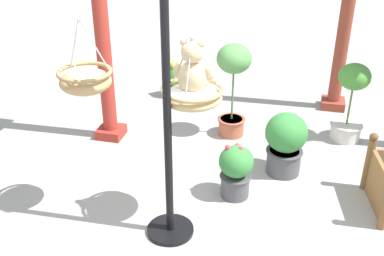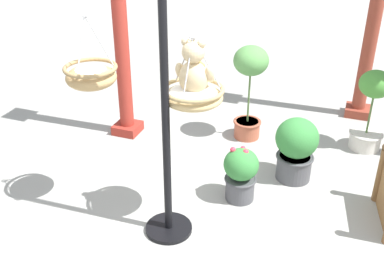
{
  "view_description": "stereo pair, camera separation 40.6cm",
  "coord_description": "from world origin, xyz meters",
  "px_view_note": "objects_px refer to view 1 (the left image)",
  "views": [
    {
      "loc": [
        0.86,
        -3.45,
        2.93
      ],
      "look_at": [
        -0.01,
        0.04,
        1.03
      ],
      "focal_mm": 43.71,
      "sensor_mm": 36.0,
      "label": 1
    },
    {
      "loc": [
        1.25,
        -3.33,
        2.93
      ],
      "look_at": [
        -0.01,
        0.04,
        1.03
      ],
      "focal_mm": 43.71,
      "sensor_mm": 36.0,
      "label": 2
    }
  ],
  "objects_px": {
    "potted_plant_tall_leafy": "(285,142)",
    "potted_plant_flowering_red": "(236,170)",
    "potted_plant_fern_front": "(175,80)",
    "potted_plant_small_succulent": "(233,80)",
    "greenhouse_pillar_right": "(103,39)",
    "hanging_basket_with_teddy": "(192,95)",
    "teddy_bear": "(193,71)",
    "greenhouse_pillar_left": "(348,8)",
    "potted_plant_bushy_green": "(351,100)",
    "hanging_basket_left_high": "(85,80)",
    "display_pole_central": "(168,156)"
  },
  "relations": [
    {
      "from": "hanging_basket_with_teddy",
      "to": "greenhouse_pillar_left",
      "type": "distance_m",
      "value": 3.27
    },
    {
      "from": "hanging_basket_left_high",
      "to": "potted_plant_bushy_green",
      "type": "relative_size",
      "value": 0.65
    },
    {
      "from": "potted_plant_flowering_red",
      "to": "potted_plant_bushy_green",
      "type": "bearing_deg",
      "value": 53.01
    },
    {
      "from": "greenhouse_pillar_left",
      "to": "potted_plant_fern_front",
      "type": "bearing_deg",
      "value": -175.83
    },
    {
      "from": "potted_plant_tall_leafy",
      "to": "hanging_basket_left_high",
      "type": "bearing_deg",
      "value": -147.06
    },
    {
      "from": "potted_plant_tall_leafy",
      "to": "potted_plant_bushy_green",
      "type": "height_order",
      "value": "potted_plant_bushy_green"
    },
    {
      "from": "potted_plant_fern_front",
      "to": "potted_plant_tall_leafy",
      "type": "relative_size",
      "value": 0.78
    },
    {
      "from": "hanging_basket_left_high",
      "to": "hanging_basket_with_teddy",
      "type": "bearing_deg",
      "value": 4.95
    },
    {
      "from": "greenhouse_pillar_right",
      "to": "potted_plant_tall_leafy",
      "type": "bearing_deg",
      "value": -8.13
    },
    {
      "from": "greenhouse_pillar_left",
      "to": "potted_plant_small_succulent",
      "type": "distance_m",
      "value": 1.89
    },
    {
      "from": "potted_plant_tall_leafy",
      "to": "potted_plant_flowering_red",
      "type": "bearing_deg",
      "value": -128.45
    },
    {
      "from": "teddy_bear",
      "to": "hanging_basket_with_teddy",
      "type": "bearing_deg",
      "value": -90.0
    },
    {
      "from": "hanging_basket_with_teddy",
      "to": "teddy_bear",
      "type": "height_order",
      "value": "hanging_basket_with_teddy"
    },
    {
      "from": "greenhouse_pillar_right",
      "to": "potted_plant_flowering_red",
      "type": "relative_size",
      "value": 4.52
    },
    {
      "from": "potted_plant_flowering_red",
      "to": "greenhouse_pillar_left",
      "type": "bearing_deg",
      "value": 67.39
    },
    {
      "from": "greenhouse_pillar_right",
      "to": "potted_plant_flowering_red",
      "type": "xyz_separation_m",
      "value": [
        1.77,
        -0.89,
        -0.99
      ]
    },
    {
      "from": "teddy_bear",
      "to": "greenhouse_pillar_left",
      "type": "relative_size",
      "value": 0.17
    },
    {
      "from": "display_pole_central",
      "to": "potted_plant_bushy_green",
      "type": "height_order",
      "value": "display_pole_central"
    },
    {
      "from": "hanging_basket_with_teddy",
      "to": "greenhouse_pillar_left",
      "type": "relative_size",
      "value": 0.2
    },
    {
      "from": "hanging_basket_left_high",
      "to": "potted_plant_tall_leafy",
      "type": "height_order",
      "value": "hanging_basket_left_high"
    },
    {
      "from": "teddy_bear",
      "to": "potted_plant_flowering_red",
      "type": "xyz_separation_m",
      "value": [
        0.34,
        0.45,
        -1.22
      ]
    },
    {
      "from": "teddy_bear",
      "to": "potted_plant_fern_front",
      "type": "height_order",
      "value": "teddy_bear"
    },
    {
      "from": "display_pole_central",
      "to": "potted_plant_flowering_red",
      "type": "distance_m",
      "value": 1.02
    },
    {
      "from": "greenhouse_pillar_left",
      "to": "potted_plant_small_succulent",
      "type": "relative_size",
      "value": 2.47
    },
    {
      "from": "potted_plant_fern_front",
      "to": "potted_plant_tall_leafy",
      "type": "distance_m",
      "value": 2.48
    },
    {
      "from": "potted_plant_flowering_red",
      "to": "hanging_basket_with_teddy",
      "type": "bearing_deg",
      "value": -126.01
    },
    {
      "from": "potted_plant_small_succulent",
      "to": "potted_plant_flowering_red",
      "type": "bearing_deg",
      "value": -78.58
    },
    {
      "from": "hanging_basket_with_teddy",
      "to": "potted_plant_tall_leafy",
      "type": "xyz_separation_m",
      "value": [
        0.8,
        1.05,
        -0.93
      ]
    },
    {
      "from": "potted_plant_fern_front",
      "to": "potted_plant_tall_leafy",
      "type": "bearing_deg",
      "value": -44.83
    },
    {
      "from": "hanging_basket_with_teddy",
      "to": "hanging_basket_left_high",
      "type": "bearing_deg",
      "value": -175.05
    },
    {
      "from": "greenhouse_pillar_right",
      "to": "potted_plant_fern_front",
      "type": "relative_size",
      "value": 4.72
    },
    {
      "from": "hanging_basket_with_teddy",
      "to": "hanging_basket_left_high",
      "type": "relative_size",
      "value": 0.93
    },
    {
      "from": "teddy_bear",
      "to": "hanging_basket_left_high",
      "type": "relative_size",
      "value": 0.75
    },
    {
      "from": "potted_plant_bushy_green",
      "to": "greenhouse_pillar_left",
      "type": "bearing_deg",
      "value": 97.99
    },
    {
      "from": "potted_plant_fern_front",
      "to": "potted_plant_flowering_red",
      "type": "distance_m",
      "value": 2.66
    },
    {
      "from": "teddy_bear",
      "to": "potted_plant_fern_front",
      "type": "relative_size",
      "value": 0.88
    },
    {
      "from": "display_pole_central",
      "to": "greenhouse_pillar_left",
      "type": "distance_m",
      "value": 3.61
    },
    {
      "from": "potted_plant_flowering_red",
      "to": "potted_plant_fern_front",
      "type": "bearing_deg",
      "value": 119.27
    },
    {
      "from": "teddy_bear",
      "to": "greenhouse_pillar_right",
      "type": "distance_m",
      "value": 1.97
    },
    {
      "from": "hanging_basket_with_teddy",
      "to": "hanging_basket_left_high",
      "type": "xyz_separation_m",
      "value": [
        -0.94,
        -0.08,
        0.08
      ]
    },
    {
      "from": "greenhouse_pillar_left",
      "to": "potted_plant_tall_leafy",
      "type": "height_order",
      "value": "greenhouse_pillar_left"
    },
    {
      "from": "greenhouse_pillar_left",
      "to": "potted_plant_flowering_red",
      "type": "height_order",
      "value": "greenhouse_pillar_left"
    },
    {
      "from": "display_pole_central",
      "to": "greenhouse_pillar_right",
      "type": "bearing_deg",
      "value": 128.24
    },
    {
      "from": "greenhouse_pillar_left",
      "to": "greenhouse_pillar_right",
      "type": "relative_size",
      "value": 1.12
    },
    {
      "from": "hanging_basket_with_teddy",
      "to": "teddy_bear",
      "type": "bearing_deg",
      "value": 90.0
    },
    {
      "from": "display_pole_central",
      "to": "greenhouse_pillar_right",
      "type": "relative_size",
      "value": 0.98
    },
    {
      "from": "potted_plant_fern_front",
      "to": "potted_plant_small_succulent",
      "type": "xyz_separation_m",
      "value": [
        1.04,
        -1.0,
        0.49
      ]
    },
    {
      "from": "hanging_basket_left_high",
      "to": "greenhouse_pillar_right",
      "type": "xyz_separation_m",
      "value": [
        -0.48,
        1.45,
        -0.1
      ]
    },
    {
      "from": "hanging_basket_left_high",
      "to": "potted_plant_small_succulent",
      "type": "relative_size",
      "value": 0.55
    },
    {
      "from": "potted_plant_tall_leafy",
      "to": "potted_plant_bushy_green",
      "type": "relative_size",
      "value": 0.72
    }
  ]
}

